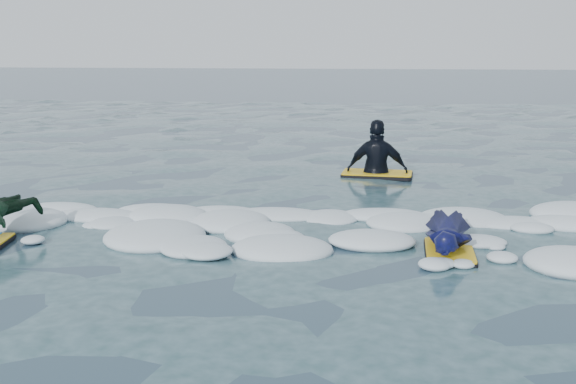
% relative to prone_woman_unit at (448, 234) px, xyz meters
% --- Properties ---
extents(ground, '(120.00, 120.00, 0.00)m').
position_rel_prone_woman_unit_xyz_m(ground, '(-1.82, -0.26, -0.20)').
color(ground, '#1C2D45').
rests_on(ground, ground).
extents(foam_band, '(12.00, 3.10, 0.30)m').
position_rel_prone_woman_unit_xyz_m(foam_band, '(-1.82, 0.77, -0.20)').
color(foam_band, white).
rests_on(foam_band, ground).
extents(prone_woman_unit, '(0.73, 1.57, 0.39)m').
position_rel_prone_woman_unit_xyz_m(prone_woman_unit, '(0.00, 0.00, 0.00)').
color(prone_woman_unit, black).
rests_on(prone_woman_unit, ground).
extents(waiting_rider_unit, '(1.32, 0.80, 1.90)m').
position_rel_prone_woman_unit_xyz_m(waiting_rider_unit, '(-0.81, 4.65, -0.11)').
color(waiting_rider_unit, black).
rests_on(waiting_rider_unit, ground).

